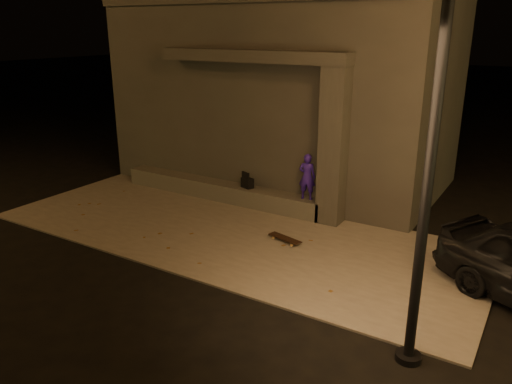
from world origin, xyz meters
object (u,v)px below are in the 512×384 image
Objects in this scene: street_lamp_0 at (442,59)px; skateboard at (285,238)px; backpack at (247,182)px; skateboarder at (307,177)px; column at (334,147)px.

skateboard is at bearing 142.37° from street_lamp_0.
skateboarder is at bearing 19.05° from backpack.
skateboarder is at bearing 180.00° from column.
column is 1.02m from skateboarder.
skateboarder is 1.34× the size of skateboard.
skateboard is 5.81m from street_lamp_0.
street_lamp_0 is (3.00, -4.19, 2.25)m from column.
column is at bearing 170.53° from skateboarder.
backpack is (-1.69, 0.00, -0.41)m from skateboarder.
backpack is 0.52× the size of skateboard.
backpack reaches higher than skateboard.
street_lamp_0 reaches higher than backpack.
skateboard is at bearing 90.59° from skateboarder.
skateboarder is 1.73m from backpack.
backpack is 2.59m from skateboard.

